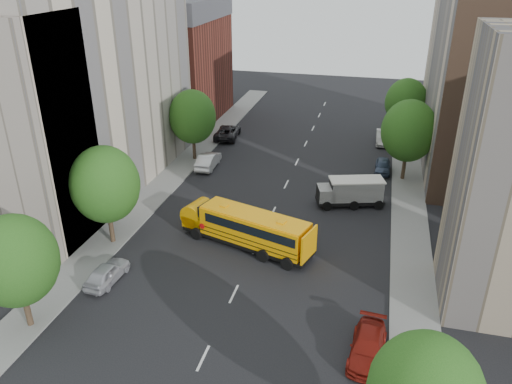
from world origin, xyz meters
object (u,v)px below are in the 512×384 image
at_px(street_tree_5, 406,102).
at_px(school_bus, 245,226).
at_px(street_tree_1, 105,184).
at_px(parked_car_2, 228,132).
at_px(street_tree_2, 192,117).
at_px(parked_car_0, 107,273).
at_px(parked_car_3, 368,346).
at_px(parked_car_4, 383,166).
at_px(parked_car_5, 383,137).
at_px(parked_car_1, 208,160).
at_px(safari_truck, 351,191).
at_px(street_tree_4, 409,131).
at_px(street_tree_0, 15,261).

distance_m(street_tree_5, school_bus, 30.46).
bearing_deg(street_tree_1, parked_car_2, 86.88).
xyz_separation_m(street_tree_1, street_tree_5, (22.00, 30.00, -0.25)).
bearing_deg(street_tree_2, parked_car_2, 79.69).
relative_size(parked_car_0, parked_car_3, 0.87).
distance_m(parked_car_0, parked_car_4, 30.04).
bearing_deg(parked_car_5, parked_car_1, -147.15).
height_order(parked_car_1, parked_car_4, parked_car_1).
relative_size(street_tree_5, parked_car_4, 1.97).
distance_m(street_tree_2, school_bus, 19.10).
height_order(street_tree_1, parked_car_4, street_tree_1).
height_order(school_bus, safari_truck, school_bus).
xyz_separation_m(street_tree_2, street_tree_5, (22.00, 12.00, -0.12)).
height_order(street_tree_1, parked_car_5, street_tree_1).
bearing_deg(safari_truck, street_tree_4, 39.29).
xyz_separation_m(parked_car_4, parked_car_5, (-0.18, 8.96, 0.10)).
bearing_deg(parked_car_5, school_bus, -112.04).
relative_size(street_tree_0, street_tree_2, 0.96).
bearing_deg(parked_car_2, street_tree_2, 74.40).
bearing_deg(street_tree_0, parked_car_3, 7.05).
bearing_deg(safari_truck, street_tree_5, 59.21).
height_order(street_tree_1, parked_car_3, street_tree_1).
bearing_deg(parked_car_2, street_tree_5, -173.50).
height_order(school_bus, parked_car_5, school_bus).
bearing_deg(parked_car_0, street_tree_1, -61.86).
xyz_separation_m(street_tree_0, safari_truck, (17.38, 21.05, -3.31)).
bearing_deg(street_tree_4, parked_car_5, 101.75).
xyz_separation_m(parked_car_0, parked_car_4, (17.81, 24.19, -0.03)).
xyz_separation_m(safari_truck, parked_car_1, (-15.18, 5.20, -0.56)).
xyz_separation_m(street_tree_5, parked_car_3, (-2.20, -37.55, -4.04)).
height_order(parked_car_0, parked_car_1, parked_car_1).
height_order(parked_car_0, parked_car_5, parked_car_5).
height_order(street_tree_2, school_bus, street_tree_2).
height_order(street_tree_5, safari_truck, street_tree_5).
height_order(street_tree_5, parked_car_1, street_tree_5).
bearing_deg(parked_car_1, school_bus, 117.06).
relative_size(street_tree_4, school_bus, 0.75).
height_order(street_tree_4, parked_car_4, street_tree_4).
xyz_separation_m(street_tree_5, parked_car_0, (-19.80, -34.73, -4.03)).
xyz_separation_m(street_tree_1, parked_car_1, (2.20, 16.25, -4.18)).
xyz_separation_m(street_tree_2, school_bus, (10.13, -15.88, -3.16)).
relative_size(school_bus, parked_car_1, 2.30).
height_order(school_bus, parked_car_2, school_bus).
xyz_separation_m(street_tree_2, parked_car_0, (2.20, -22.73, -4.15)).
distance_m(street_tree_4, street_tree_5, 12.01).
relative_size(parked_car_3, parked_car_4, 1.19).
distance_m(street_tree_1, parked_car_2, 26.08).
bearing_deg(school_bus, parked_car_1, 136.55).
height_order(street_tree_2, parked_car_1, street_tree_2).
bearing_deg(parked_car_5, parked_car_2, -173.37).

